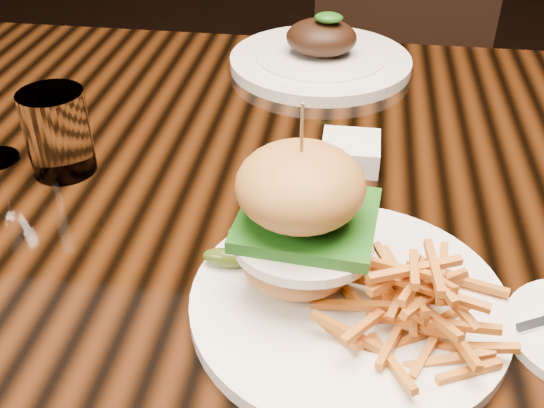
# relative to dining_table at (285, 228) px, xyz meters

# --- Properties ---
(dining_table) EXTENTS (1.60, 0.90, 0.75)m
(dining_table) POSITION_rel_dining_table_xyz_m (0.00, 0.00, 0.00)
(dining_table) COLOR black
(dining_table) RESTS_ON ground
(burger_plate) EXTENTS (0.29, 0.29, 0.19)m
(burger_plate) POSITION_rel_dining_table_xyz_m (0.08, -0.21, 0.13)
(burger_plate) COLOR white
(burger_plate) RESTS_ON dining_table
(ramekin) EXTENTS (0.08, 0.08, 0.03)m
(ramekin) POSITION_rel_dining_table_xyz_m (0.07, 0.04, 0.09)
(ramekin) COLOR white
(ramekin) RESTS_ON dining_table
(water_tumbler) EXTENTS (0.08, 0.08, 0.10)m
(water_tumbler) POSITION_rel_dining_table_xyz_m (-0.27, -0.02, 0.13)
(water_tumbler) COLOR white
(water_tumbler) RESTS_ON dining_table
(far_dish) EXTENTS (0.29, 0.29, 0.09)m
(far_dish) POSITION_rel_dining_table_xyz_m (0.01, 0.33, 0.09)
(far_dish) COLOR white
(far_dish) RESTS_ON dining_table
(chair_far) EXTENTS (0.53, 0.53, 0.95)m
(chair_far) POSITION_rel_dining_table_xyz_m (0.16, 0.89, -0.13)
(chair_far) COLOR black
(chair_far) RESTS_ON ground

